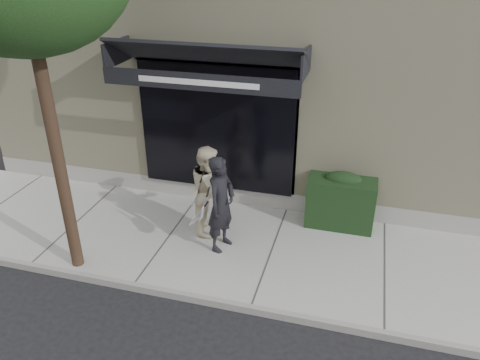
% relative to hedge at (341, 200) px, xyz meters
% --- Properties ---
extents(ground, '(80.00, 80.00, 0.00)m').
position_rel_hedge_xyz_m(ground, '(-1.10, -1.25, -0.66)').
color(ground, black).
rests_on(ground, ground).
extents(sidewalk, '(20.00, 3.00, 0.12)m').
position_rel_hedge_xyz_m(sidewalk, '(-1.10, -1.25, -0.60)').
color(sidewalk, '#989793').
rests_on(sidewalk, ground).
extents(curb, '(20.00, 0.10, 0.14)m').
position_rel_hedge_xyz_m(curb, '(-1.10, -2.80, -0.59)').
color(curb, gray).
rests_on(curb, ground).
extents(building_facade, '(14.30, 8.04, 5.64)m').
position_rel_hedge_xyz_m(building_facade, '(-1.11, 3.71, 2.08)').
color(building_facade, beige).
rests_on(building_facade, ground).
extents(hedge, '(1.30, 0.70, 1.14)m').
position_rel_hedge_xyz_m(hedge, '(0.00, 0.00, 0.00)').
color(hedge, black).
rests_on(hedge, sidewalk).
extents(pedestrian_front, '(0.80, 0.85, 1.81)m').
position_rel_hedge_xyz_m(pedestrian_front, '(-2.02, -1.39, 0.37)').
color(pedestrian_front, black).
rests_on(pedestrian_front, sidewalk).
extents(pedestrian_back, '(0.82, 0.97, 1.75)m').
position_rel_hedge_xyz_m(pedestrian_back, '(-2.41, -0.87, 0.33)').
color(pedestrian_back, beige).
rests_on(pedestrian_back, sidewalk).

